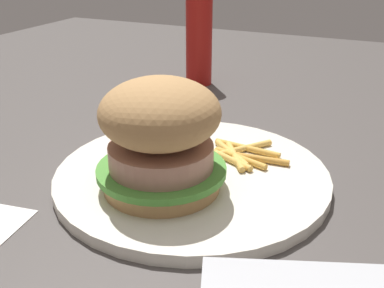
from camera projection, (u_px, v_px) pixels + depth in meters
ground_plane at (220, 179)px, 0.49m from camera, size 1.60×1.60×0.00m
plate at (192, 175)px, 0.48m from camera, size 0.28×0.28×0.01m
sandwich at (161, 135)px, 0.43m from camera, size 0.12×0.12×0.11m
fries_pile at (241, 154)px, 0.51m from camera, size 0.09×0.08×0.01m
ketchup_bottle at (199, 40)px, 0.77m from camera, size 0.04×0.04×0.15m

